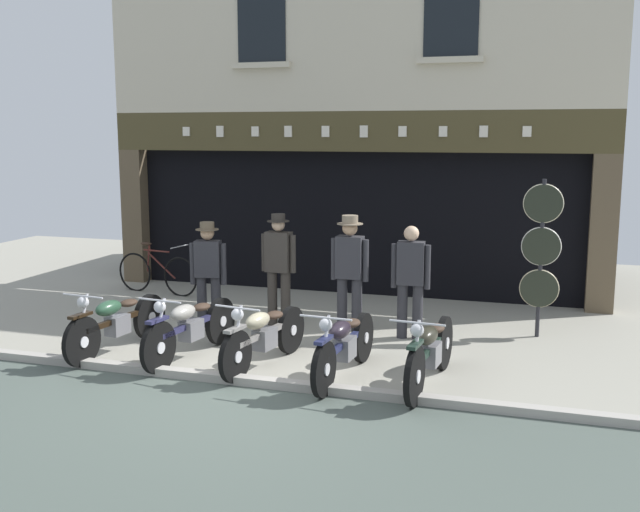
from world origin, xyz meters
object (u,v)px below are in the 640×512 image
motorcycle_left (116,321)px  motorcycle_center_left (190,326)px  motorcycle_center (264,335)px  motorcycle_right (430,351)px  advert_board_near (226,189)px  motorcycle_center_right (344,344)px  salesman_left (208,269)px  assistant_far_right (411,277)px  tyre_sign_pole (541,248)px  leaning_bicycle (157,273)px  shopkeeper_center (279,264)px  salesman_right (350,269)px

motorcycle_left → motorcycle_center_left: bearing=-170.7°
motorcycle_left → motorcycle_center: (2.13, -0.01, -0.01)m
motorcycle_right → advert_board_near: bearing=-40.2°
motorcycle_center_right → salesman_left: (-2.61, 1.70, 0.47)m
motorcycle_center_left → assistant_far_right: size_ratio=1.27×
tyre_sign_pole → advert_board_near: size_ratio=2.11×
motorcycle_right → motorcycle_center_right: bearing=6.1°
motorcycle_center_right → advert_board_near: size_ratio=1.88×
motorcycle_center_left → motorcycle_right: (3.18, -0.16, 0.00)m
motorcycle_left → motorcycle_right: (4.25, -0.10, 0.01)m
leaning_bicycle → motorcycle_center: bearing=54.1°
motorcycle_left → assistant_far_right: size_ratio=1.26×
motorcycle_left → assistant_far_right: assistant_far_right is taller
shopkeeper_center → assistant_far_right: 2.05m
motorcycle_center_right → advert_board_near: bearing=-48.1°
leaning_bicycle → assistant_far_right: bearing=81.2°
motorcycle_center_left → salesman_right: (1.72, 1.64, 0.57)m
motorcycle_right → assistant_far_right: assistant_far_right is taller
salesman_right → assistant_far_right: 0.88m
assistant_far_right → tyre_sign_pole: 1.91m
motorcycle_center_left → assistant_far_right: 3.18m
advert_board_near → motorcycle_center_right: bearing=-52.3°
assistant_far_right → motorcycle_center_right: bearing=74.1°
assistant_far_right → motorcycle_right: bearing=103.2°
motorcycle_left → assistant_far_right: (3.64, 1.87, 0.48)m
motorcycle_center_left → motorcycle_right: size_ratio=1.01×
motorcycle_center_right → leaning_bicycle: size_ratio=1.16×
motorcycle_right → shopkeeper_center: 3.40m
motorcycle_left → tyre_sign_pole: size_ratio=0.90×
assistant_far_right → advert_board_near: size_ratio=1.51×
shopkeeper_center → advert_board_near: size_ratio=1.59×
motorcycle_center_left → salesman_right: bearing=-129.2°
shopkeeper_center → advert_board_near: bearing=-49.2°
salesman_left → tyre_sign_pole: (4.79, 0.92, 0.42)m
leaning_bicycle → salesman_left: bearing=55.1°
salesman_right → tyre_sign_pole: tyre_sign_pole is taller
motorcycle_left → leaning_bicycle: size_ratio=1.16×
salesman_right → advert_board_near: size_ratio=1.64×
motorcycle_right → advert_board_near: (-4.72, 4.74, 1.43)m
motorcycle_center_left → shopkeeper_center: size_ratio=1.20×
motorcycle_left → motorcycle_center_right: 3.22m
motorcycle_center_right → advert_board_near: 6.19m
motorcycle_center_left → motorcycle_center_right: size_ratio=1.02×
tyre_sign_pole → advert_board_near: (-5.87, 2.14, 0.55)m
motorcycle_center_right → leaning_bicycle: 5.82m
advert_board_near → motorcycle_left: bearing=-84.2°
salesman_left → advert_board_near: (-1.08, 3.06, 0.97)m
motorcycle_center → motorcycle_center_right: (1.08, -0.12, 0.00)m
motorcycle_center → tyre_sign_pole: bearing=-133.2°
salesman_right → advert_board_near: 4.47m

